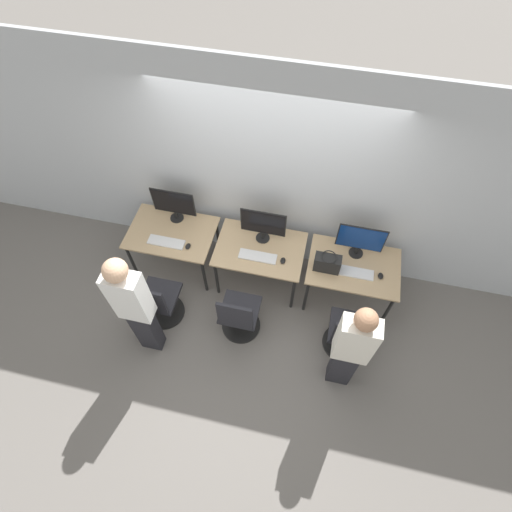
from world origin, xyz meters
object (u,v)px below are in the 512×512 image
object	(u,v)px
mouse_left	(188,246)
handbag	(327,263)
monitor_left	(174,204)
person_right	(351,348)
monitor_center	(263,224)
keyboard_right	(354,272)
office_chair_left	(159,302)
office_chair_right	(347,335)
keyboard_center	(258,256)
mouse_center	(283,261)
monitor_right	(361,240)
keyboard_left	(166,242)
mouse_right	(381,276)
person_left	(134,306)
office_chair_center	(239,316)

from	to	relation	value
mouse_left	handbag	xyz separation A→B (m)	(1.66, 0.06, 0.10)
handbag	mouse_left	bearing A→B (deg)	-177.83
monitor_left	person_right	distance (m)	2.65
monitor_left	monitor_center	bearing A→B (deg)	-3.58
keyboard_right	handbag	size ratio (longest dim) A/B	1.51
office_chair_left	office_chair_right	xyz separation A→B (m)	(2.24, 0.08, 0.00)
keyboard_center	mouse_center	bearing A→B (deg)	0.55
handbag	keyboard_center	bearing A→B (deg)	-178.75
monitor_right	person_right	bearing A→B (deg)	-88.72
keyboard_center	keyboard_right	xyz separation A→B (m)	(1.13, 0.03, 0.00)
keyboard_right	person_right	size ratio (longest dim) A/B	0.28
handbag	monitor_right	bearing A→B (deg)	42.60
keyboard_left	mouse_right	distance (m)	2.57
mouse_center	keyboard_right	world-z (taller)	mouse_center
mouse_right	person_right	distance (m)	1.06
monitor_left	office_chair_right	bearing A→B (deg)	-22.48
mouse_right	handbag	distance (m)	0.63
person_left	keyboard_right	world-z (taller)	person_left
office_chair_center	mouse_right	size ratio (longest dim) A/B	10.07
monitor_center	monitor_right	world-z (taller)	same
monitor_left	keyboard_right	size ratio (longest dim) A/B	1.20
person_right	mouse_center	bearing A→B (deg)	131.48
monitor_left	office_chair_left	world-z (taller)	monitor_left
keyboard_center	person_right	size ratio (longest dim) A/B	0.28
keyboard_left	mouse_left	distance (m)	0.28
keyboard_center	mouse_right	distance (m)	1.44
mouse_center	keyboard_right	xyz separation A→B (m)	(0.83, 0.03, -0.01)
mouse_left	person_right	distance (m)	2.22
office_chair_right	keyboard_center	bearing A→B (deg)	153.06
monitor_right	handbag	xyz separation A→B (m)	(-0.32, -0.29, -0.15)
mouse_center	monitor_right	size ratio (longest dim) A/B	0.17
keyboard_right	office_chair_right	world-z (taller)	office_chair_right
monitor_center	person_right	size ratio (longest dim) A/B	0.33
keyboard_center	monitor_right	size ratio (longest dim) A/B	0.83
office_chair_center	person_right	xyz separation A→B (m)	(1.24, -0.32, 0.51)
keyboard_center	office_chair_right	xyz separation A→B (m)	(1.18, -0.60, -0.35)
mouse_right	person_right	size ratio (longest dim) A/B	0.06
mouse_left	office_chair_center	size ratio (longest dim) A/B	0.10
keyboard_center	monitor_left	bearing A→B (deg)	162.49
keyboard_left	person_left	world-z (taller)	person_left
mouse_right	person_right	world-z (taller)	person_right
office_chair_left	person_left	bearing A→B (deg)	-89.75
person_right	mouse_right	bearing A→B (deg)	74.79
monitor_left	office_chair_left	size ratio (longest dim) A/B	0.60
monitor_left	keyboard_right	distance (m)	2.30
monitor_left	person_left	xyz separation A→B (m)	(0.07, -1.40, 0.00)
office_chair_left	keyboard_right	world-z (taller)	office_chair_left
monitor_left	monitor_right	xyz separation A→B (m)	(2.26, -0.04, 0.00)
office_chair_center	person_right	size ratio (longest dim) A/B	0.56
keyboard_right	handbag	bearing A→B (deg)	-178.13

